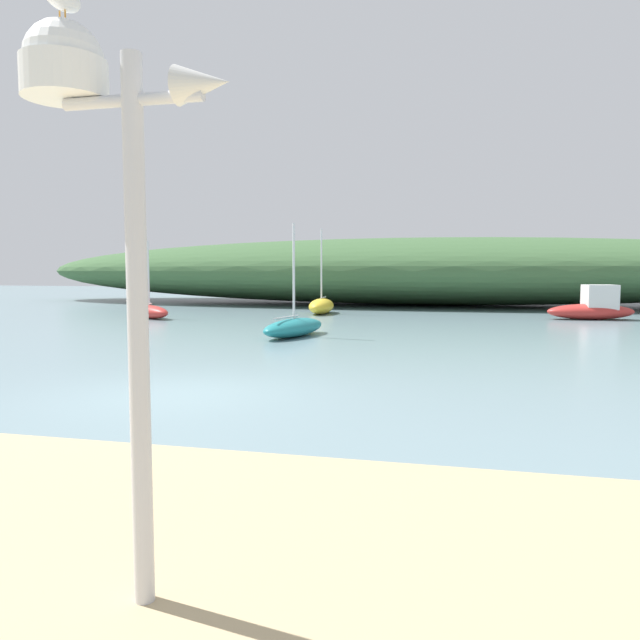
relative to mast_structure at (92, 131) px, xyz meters
The scene contains 7 objects.
ground_plane 7.58m from the mast_structure, 112.88° to the left, with size 120.00×120.00×0.00m, color gray.
distant_hill 35.21m from the mast_structure, 90.80° to the left, with size 51.64×13.45×4.13m, color #3D6038.
mast_structure is the anchor object (origin of this frame).
sailboat_far_right 24.20m from the mast_structure, 118.59° to the left, with size 3.09×2.60×3.41m.
sailboat_off_point 16.13m from the mast_structure, 101.78° to the left, with size 1.79×3.56×3.64m.
sailboat_centre_water 26.06m from the mast_structure, 100.39° to the left, with size 1.26×3.21×4.13m.
motorboat_inner_mooring 26.23m from the mast_structure, 73.15° to the left, with size 3.85×1.86×1.51m.
Camera 1 is at (4.79, -9.54, 2.17)m, focal length 33.84 mm.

